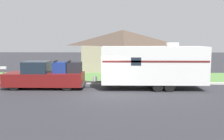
% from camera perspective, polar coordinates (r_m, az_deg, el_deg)
% --- Properties ---
extents(ground_plane, '(120.00, 120.00, 0.00)m').
position_cam_1_polar(ground_plane, '(17.02, -2.05, -5.37)').
color(ground_plane, '#2D2D33').
extents(curb_strip, '(80.00, 0.30, 0.14)m').
position_cam_1_polar(curb_strip, '(20.68, -1.46, -3.00)').
color(curb_strip, beige).
rests_on(curb_strip, ground_plane).
extents(lawn_strip, '(80.00, 7.00, 0.03)m').
position_cam_1_polar(lawn_strip, '(24.29, -1.06, -1.68)').
color(lawn_strip, '#568442').
rests_on(lawn_strip, ground_plane).
extents(house_across_street, '(10.11, 8.23, 4.89)m').
position_cam_1_polar(house_across_street, '(31.18, 2.52, 4.83)').
color(house_across_street, gray).
rests_on(house_across_street, ground_plane).
extents(pickup_truck, '(5.91, 2.04, 2.10)m').
position_cam_1_polar(pickup_truck, '(19.30, -14.98, -1.35)').
color(pickup_truck, black).
rests_on(pickup_truck, ground_plane).
extents(travel_trailer, '(8.72, 2.45, 3.42)m').
position_cam_1_polar(travel_trailer, '(18.62, 9.43, 1.17)').
color(travel_trailer, black).
rests_on(travel_trailer, ground_plane).
extents(mailbox, '(0.48, 0.20, 1.37)m').
position_cam_1_polar(mailbox, '(23.31, -23.59, -0.03)').
color(mailbox, brown).
rests_on(mailbox, ground_plane).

